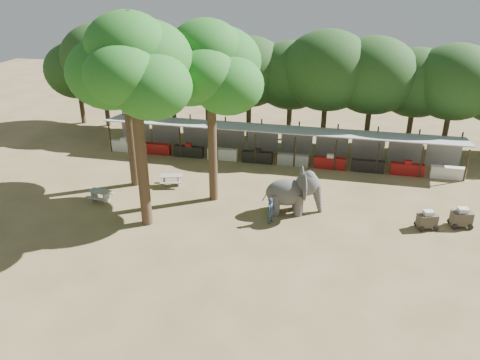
% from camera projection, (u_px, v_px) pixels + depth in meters
% --- Properties ---
extents(ground, '(100.00, 100.00, 0.00)m').
position_uv_depth(ground, '(238.00, 253.00, 24.97)').
color(ground, brown).
rests_on(ground, ground).
extents(vendor_stalls, '(28.00, 2.99, 2.80)m').
position_uv_depth(vendor_stalls, '(277.00, 146.00, 36.79)').
color(vendor_stalls, '#999CA0').
rests_on(vendor_stalls, ground).
extents(yard_tree_left, '(7.10, 6.90, 11.02)m').
position_uv_depth(yard_tree_left, '(123.00, 66.00, 29.81)').
color(yard_tree_left, '#332316').
rests_on(yard_tree_left, ground).
extents(yard_tree_center, '(7.10, 6.90, 12.04)m').
position_uv_depth(yard_tree_center, '(132.00, 67.00, 24.35)').
color(yard_tree_center, '#332316').
rests_on(yard_tree_center, ground).
extents(yard_tree_back, '(7.10, 6.90, 11.36)m').
position_uv_depth(yard_tree_back, '(209.00, 68.00, 27.58)').
color(yard_tree_back, '#332316').
rests_on(yard_tree_back, ground).
extents(backdrop_trees, '(46.46, 5.95, 8.33)m').
position_uv_depth(backdrop_trees, '(288.00, 77.00, 39.59)').
color(backdrop_trees, '#332316').
rests_on(backdrop_trees, ground).
extents(elephant, '(3.73, 2.76, 2.78)m').
position_uv_depth(elephant, '(294.00, 192.00, 28.68)').
color(elephant, '#413E3E').
rests_on(elephant, ground).
extents(handler, '(0.57, 0.69, 1.64)m').
position_uv_depth(handler, '(271.00, 210.00, 27.66)').
color(handler, '#26384C').
rests_on(handler, ground).
extents(picnic_table_near, '(1.61, 1.49, 0.71)m').
position_uv_depth(picnic_table_near, '(100.00, 194.00, 30.46)').
color(picnic_table_near, gray).
rests_on(picnic_table_near, ground).
extents(picnic_table_far, '(1.79, 1.68, 0.74)m').
position_uv_depth(picnic_table_far, '(171.00, 179.00, 32.65)').
color(picnic_table_far, gray).
rests_on(picnic_table_far, ground).
extents(cart_front, '(1.36, 1.10, 1.15)m').
position_uv_depth(cart_front, '(427.00, 220.00, 27.16)').
color(cart_front, '#393128').
rests_on(cart_front, ground).
extents(cart_back, '(1.37, 1.02, 1.22)m').
position_uv_depth(cart_back, '(461.00, 218.00, 27.33)').
color(cart_back, '#393128').
rests_on(cart_back, ground).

